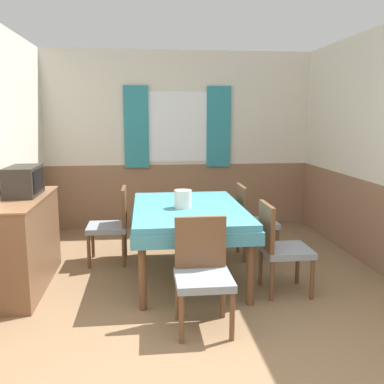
# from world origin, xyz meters

# --- Properties ---
(wall_back) EXTENTS (4.31, 0.10, 2.60)m
(wall_back) POSITION_xyz_m (-0.00, 4.15, 1.31)
(wall_back) COLOR silver
(wall_back) RESTS_ON ground_plane
(wall_right) EXTENTS (0.05, 4.52, 2.60)m
(wall_right) POSITION_xyz_m (1.98, 2.06, 1.30)
(wall_right) COLOR silver
(wall_right) RESTS_ON ground_plane
(dining_table) EXTENTS (1.14, 1.72, 0.75)m
(dining_table) POSITION_xyz_m (-0.08, 2.06, 0.65)
(dining_table) COLOR teal
(dining_table) RESTS_ON ground_plane
(chair_right_near) EXTENTS (0.44, 0.44, 0.87)m
(chair_right_near) POSITION_xyz_m (0.73, 1.54, 0.47)
(chair_right_near) COLOR brown
(chair_right_near) RESTS_ON ground_plane
(chair_left_far) EXTENTS (0.44, 0.44, 0.87)m
(chair_left_far) POSITION_xyz_m (-0.89, 2.59, 0.47)
(chair_left_far) COLOR brown
(chair_left_far) RESTS_ON ground_plane
(chair_head_near) EXTENTS (0.44, 0.44, 0.87)m
(chair_head_near) POSITION_xyz_m (-0.08, 0.96, 0.47)
(chair_head_near) COLOR brown
(chair_head_near) RESTS_ON ground_plane
(chair_right_far) EXTENTS (0.44, 0.44, 0.87)m
(chair_right_far) POSITION_xyz_m (0.73, 2.59, 0.47)
(chair_right_far) COLOR brown
(chair_right_far) RESTS_ON ground_plane
(sideboard) EXTENTS (0.46, 1.36, 0.90)m
(sideboard) POSITION_xyz_m (-1.71, 1.94, 0.46)
(sideboard) COLOR brown
(sideboard) RESTS_ON ground_plane
(tv) EXTENTS (0.29, 0.51, 0.29)m
(tv) POSITION_xyz_m (-1.69, 2.06, 1.04)
(tv) COLOR #2D2823
(tv) RESTS_ON sideboard
(vase) EXTENTS (0.18, 0.18, 0.18)m
(vase) POSITION_xyz_m (-0.14, 2.00, 0.84)
(vase) COLOR silver
(vase) RESTS_ON dining_table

